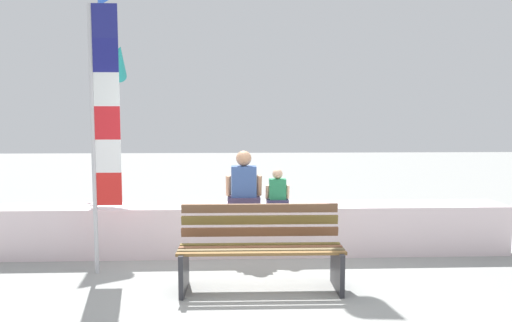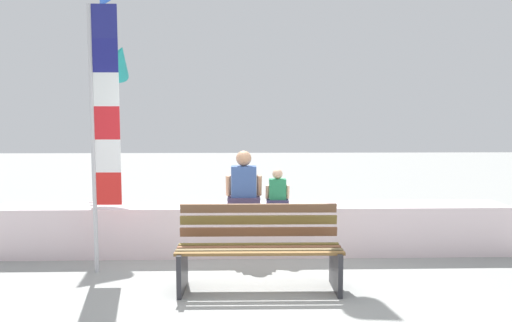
{
  "view_description": "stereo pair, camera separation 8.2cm",
  "coord_description": "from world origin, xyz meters",
  "px_view_note": "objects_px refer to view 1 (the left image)",
  "views": [
    {
      "loc": [
        -0.19,
        -5.01,
        1.83
      ],
      "look_at": [
        0.06,
        1.23,
        1.27
      ],
      "focal_mm": 32.59,
      "sensor_mm": 36.0,
      "label": 1
    },
    {
      "loc": [
        -0.11,
        -5.01,
        1.83
      ],
      "look_at": [
        0.06,
        1.23,
        1.27
      ],
      "focal_mm": 32.59,
      "sensor_mm": 36.0,
      "label": 2
    }
  ],
  "objects_px": {
    "park_bench": "(261,249)",
    "kite_teal": "(116,60)",
    "flag_banner": "(101,121)",
    "person_adult": "(244,184)",
    "person_child": "(277,191)"
  },
  "relations": [
    {
      "from": "park_bench",
      "to": "kite_teal",
      "type": "height_order",
      "value": "kite_teal"
    },
    {
      "from": "park_bench",
      "to": "flag_banner",
      "type": "bearing_deg",
      "value": 163.01
    },
    {
      "from": "person_adult",
      "to": "flag_banner",
      "type": "height_order",
      "value": "flag_banner"
    },
    {
      "from": "person_adult",
      "to": "person_child",
      "type": "distance_m",
      "value": 0.47
    },
    {
      "from": "kite_teal",
      "to": "park_bench",
      "type": "bearing_deg",
      "value": -53.8
    },
    {
      "from": "park_bench",
      "to": "flag_banner",
      "type": "distance_m",
      "value": 2.36
    },
    {
      "from": "person_child",
      "to": "flag_banner",
      "type": "distance_m",
      "value": 2.44
    },
    {
      "from": "park_bench",
      "to": "person_child",
      "type": "distance_m",
      "value": 1.4
    },
    {
      "from": "park_bench",
      "to": "person_child",
      "type": "height_order",
      "value": "person_child"
    },
    {
      "from": "park_bench",
      "to": "flag_banner",
      "type": "height_order",
      "value": "flag_banner"
    },
    {
      "from": "flag_banner",
      "to": "kite_teal",
      "type": "relative_size",
      "value": 3.25
    },
    {
      "from": "person_adult",
      "to": "kite_teal",
      "type": "xyz_separation_m",
      "value": [
        -2.14,
        1.84,
        1.88
      ]
    },
    {
      "from": "person_child",
      "to": "kite_teal",
      "type": "xyz_separation_m",
      "value": [
        -2.6,
        1.84,
        1.97
      ]
    },
    {
      "from": "person_adult",
      "to": "person_child",
      "type": "xyz_separation_m",
      "value": [
        0.46,
        0.0,
        -0.1
      ]
    },
    {
      "from": "park_bench",
      "to": "person_child",
      "type": "bearing_deg",
      "value": 77.27
    }
  ]
}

